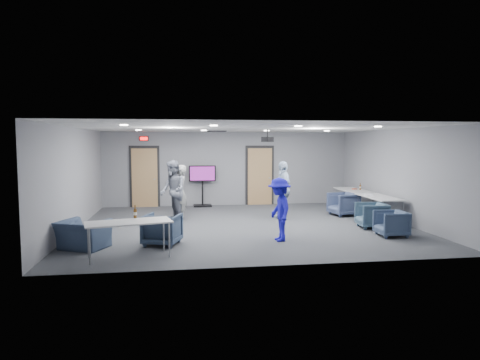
{
  "coord_description": "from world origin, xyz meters",
  "views": [
    {
      "loc": [
        -1.84,
        -11.64,
        2.28
      ],
      "look_at": [
        -0.01,
        0.81,
        1.2
      ],
      "focal_mm": 32.0,
      "sensor_mm": 36.0,
      "label": 1
    }
  ],
  "objects": [
    {
      "name": "wall_left",
      "position": [
        -4.5,
        0.0,
        1.35
      ],
      "size": [
        0.02,
        8.0,
        2.7
      ],
      "primitive_type": "cube",
      "color": "gray",
      "rests_on": "floor"
    },
    {
      "name": "ceiling",
      "position": [
        0.0,
        0.0,
        2.7
      ],
      "size": [
        9.0,
        9.0,
        0.0
      ],
      "primitive_type": "plane",
      "rotation": [
        3.14,
        0.0,
        0.0
      ],
      "color": "silver",
      "rests_on": "wall_back"
    },
    {
      "name": "bottle_front",
      "position": [
        -2.72,
        -2.61,
        0.83
      ],
      "size": [
        0.07,
        0.07,
        0.27
      ],
      "color": "brown",
      "rests_on": "table_front_left"
    },
    {
      "name": "projector",
      "position": [
        0.86,
        1.03,
        2.4
      ],
      "size": [
        0.44,
        0.4,
        0.37
      ],
      "rotation": [
        0.0,
        0.0,
        -0.21
      ],
      "color": "black",
      "rests_on": "ceiling"
    },
    {
      "name": "table_front_left",
      "position": [
        -2.81,
        -3.0,
        0.68
      ],
      "size": [
        1.79,
        1.07,
        0.73
      ],
      "rotation": [
        0.0,
        0.0,
        0.24
      ],
      "color": "silver",
      "rests_on": "floor"
    },
    {
      "name": "snack_box",
      "position": [
        4.08,
        1.98,
        0.75
      ],
      "size": [
        0.18,
        0.16,
        0.03
      ],
      "primitive_type": "cube",
      "rotation": [
        0.0,
        0.0,
        0.4
      ],
      "color": "#C24E30",
      "rests_on": "table_right_a"
    },
    {
      "name": "table_right_b",
      "position": [
        4.0,
        0.04,
        0.69
      ],
      "size": [
        0.75,
        1.81,
        0.73
      ],
      "rotation": [
        0.0,
        0.0,
        1.57
      ],
      "color": "silver",
      "rests_on": "floor"
    },
    {
      "name": "tv_stand",
      "position": [
        -0.95,
        3.75,
        0.84
      ],
      "size": [
        0.97,
        0.46,
        1.49
      ],
      "color": "black",
      "rests_on": "floor"
    },
    {
      "name": "table_right_a",
      "position": [
        4.0,
        1.94,
        0.68
      ],
      "size": [
        0.74,
        1.77,
        0.73
      ],
      "rotation": [
        0.0,
        0.0,
        1.57
      ],
      "color": "silver",
      "rests_on": "floor"
    },
    {
      "name": "person_a",
      "position": [
        -1.76,
        1.13,
        0.82
      ],
      "size": [
        0.42,
        0.62,
        1.64
      ],
      "primitive_type": "imported",
      "rotation": [
        0.0,
        0.0,
        -1.62
      ],
      "color": "#9B9D9B",
      "rests_on": "floor"
    },
    {
      "name": "door_left",
      "position": [
        -3.0,
        3.95,
        1.07
      ],
      "size": [
        1.06,
        0.17,
        2.24
      ],
      "color": "black",
      "rests_on": "wall_back"
    },
    {
      "name": "bottle_right",
      "position": [
        4.23,
        1.89,
        0.81
      ],
      "size": [
        0.06,
        0.06,
        0.23
      ],
      "color": "brown",
      "rests_on": "table_right_a"
    },
    {
      "name": "chair_right_a",
      "position": [
        3.35,
        1.15,
        0.36
      ],
      "size": [
        0.92,
        0.91,
        0.73
      ],
      "primitive_type": "imported",
      "rotation": [
        0.0,
        0.0,
        -1.39
      ],
      "color": "#3D496A",
      "rests_on": "floor"
    },
    {
      "name": "hvac_diffuser",
      "position": [
        -0.5,
        2.8,
        2.69
      ],
      "size": [
        0.6,
        0.6,
        0.03
      ],
      "primitive_type": "cube",
      "color": "black",
      "rests_on": "ceiling"
    },
    {
      "name": "door_right",
      "position": [
        1.2,
        3.95,
        1.07
      ],
      "size": [
        1.06,
        0.17,
        2.24
      ],
      "color": "black",
      "rests_on": "wall_back"
    },
    {
      "name": "chair_front_a",
      "position": [
        -2.19,
        -2.0,
        0.35
      ],
      "size": [
        0.96,
        0.97,
        0.71
      ],
      "primitive_type": "imported",
      "rotation": [
        0.0,
        0.0,
        2.82
      ],
      "color": "#344359",
      "rests_on": "floor"
    },
    {
      "name": "chair_front_b",
      "position": [
        -3.88,
        -2.12,
        0.31
      ],
      "size": [
        1.22,
        1.16,
        0.62
      ],
      "primitive_type": "imported",
      "rotation": [
        0.0,
        0.0,
        2.71
      ],
      "color": "#36455E",
      "rests_on": "floor"
    },
    {
      "name": "wrapper",
      "position": [
        3.78,
        0.27,
        0.76
      ],
      "size": [
        0.28,
        0.23,
        0.05
      ],
      "primitive_type": "cube",
      "rotation": [
        0.0,
        0.0,
        -0.34
      ],
      "color": "silver",
      "rests_on": "table_right_b"
    },
    {
      "name": "chair_right_b",
      "position": [
        3.35,
        -0.86,
        0.34
      ],
      "size": [
        0.82,
        0.8,
        0.68
      ],
      "primitive_type": "imported",
      "rotation": [
        0.0,
        0.0,
        -1.67
      ],
      "color": "#395063",
      "rests_on": "floor"
    },
    {
      "name": "person_b",
      "position": [
        -1.98,
        0.9,
        0.9
      ],
      "size": [
        0.94,
        1.05,
        1.8
      ],
      "primitive_type": "imported",
      "rotation": [
        0.0,
        0.0,
        -1.23
      ],
      "color": "slate",
      "rests_on": "floor"
    },
    {
      "name": "person_c",
      "position": [
        1.32,
        0.88,
        0.87
      ],
      "size": [
        0.51,
        1.06,
        1.75
      ],
      "primitive_type": "imported",
      "rotation": [
        0.0,
        0.0,
        -1.49
      ],
      "color": "#ABC0DC",
      "rests_on": "floor"
    },
    {
      "name": "downlights",
      "position": [
        0.0,
        0.0,
        2.68
      ],
      "size": [
        6.18,
        3.78,
        0.02
      ],
      "color": "white",
      "rests_on": "ceiling"
    },
    {
      "name": "chair_right_c",
      "position": [
        3.35,
        -1.93,
        0.32
      ],
      "size": [
        0.72,
        0.7,
        0.63
      ],
      "primitive_type": "imported",
      "rotation": [
        0.0,
        0.0,
        -1.6
      ],
      "color": "#384761",
      "rests_on": "floor"
    },
    {
      "name": "wall_back",
      "position": [
        0.0,
        4.0,
        1.35
      ],
      "size": [
        9.0,
        0.02,
        2.7
      ],
      "primitive_type": "cube",
      "color": "gray",
      "rests_on": "floor"
    },
    {
      "name": "person_d",
      "position": [
        0.51,
        -2.0,
        0.74
      ],
      "size": [
        0.59,
        0.98,
        1.48
      ],
      "primitive_type": "imported",
      "rotation": [
        0.0,
        0.0,
        -1.53
      ],
      "color": "#1E1BB2",
      "rests_on": "floor"
    },
    {
      "name": "exit_sign",
      "position": [
        -3.0,
        3.93,
        2.45
      ],
      "size": [
        0.32,
        0.08,
        0.16
      ],
      "color": "black",
      "rests_on": "wall_back"
    },
    {
      "name": "floor",
      "position": [
        0.0,
        0.0,
        0.0
      ],
      "size": [
        9.0,
        9.0,
        0.0
      ],
      "primitive_type": "plane",
      "color": "#383B40",
      "rests_on": "ground"
    },
    {
      "name": "wall_right",
      "position": [
        4.5,
        0.0,
        1.35
      ],
      "size": [
        0.02,
        8.0,
        2.7
      ],
      "primitive_type": "cube",
      "color": "gray",
      "rests_on": "floor"
    },
    {
      "name": "wall_front",
      "position": [
        0.0,
        -4.0,
        1.35
      ],
      "size": [
        9.0,
        0.02,
        2.7
      ],
      "primitive_type": "cube",
      "color": "gray",
      "rests_on": "floor"
    }
  ]
}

